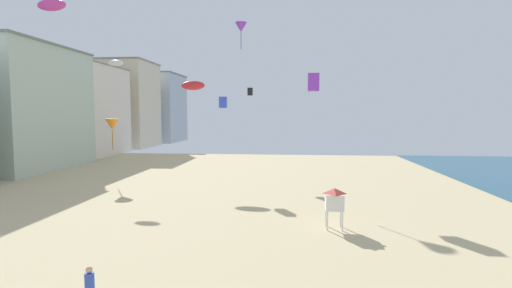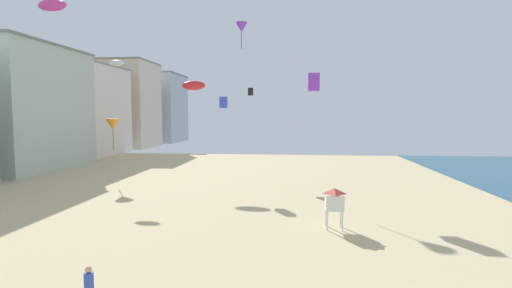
{
  "view_description": "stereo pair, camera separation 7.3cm",
  "coord_description": "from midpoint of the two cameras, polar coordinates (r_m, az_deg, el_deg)",
  "views": [
    {
      "loc": [
        7.18,
        -5.35,
        7.13
      ],
      "look_at": [
        4.84,
        18.5,
        5.2
      ],
      "focal_mm": 26.3,
      "sensor_mm": 36.0,
      "label": 1
    },
    {
      "loc": [
        7.25,
        -5.34,
        7.13
      ],
      "look_at": [
        4.84,
        18.5,
        5.2
      ],
      "focal_mm": 26.3,
      "sensor_mm": 36.0,
      "label": 2
    }
  ],
  "objects": [
    {
      "name": "lifeguard_stand",
      "position": [
        23.96,
        11.92,
        -8.26
      ],
      "size": [
        1.1,
        1.1,
        2.55
      ],
      "rotation": [
        0.0,
        0.0,
        0.39
      ],
      "color": "white",
      "rests_on": "ground"
    },
    {
      "name": "boardwalk_hotel_mid",
      "position": [
        57.8,
        -32.98,
        4.67
      ],
      "size": [
        13.39,
        16.97,
        15.88
      ],
      "color": "#B7C6B2",
      "rests_on": "ground"
    },
    {
      "name": "kite_red_parafoil",
      "position": [
        42.76,
        -9.42,
        8.77
      ],
      "size": [
        2.64,
        0.73,
        1.03
      ],
      "color": "red"
    },
    {
      "name": "boardwalk_hotel_distant",
      "position": [
        85.53,
        -19.28,
        5.68
      ],
      "size": [
        12.19,
        12.5,
        18.23
      ],
      "color": "beige",
      "rests_on": "ground"
    },
    {
      "name": "kite_purple_delta",
      "position": [
        44.99,
        -2.17,
        17.31
      ],
      "size": [
        1.33,
        1.33,
        3.03
      ],
      "color": "purple"
    },
    {
      "name": "kite_orange_delta",
      "position": [
        42.51,
        -20.91,
        2.8
      ],
      "size": [
        1.46,
        1.46,
        3.32
      ],
      "color": "orange"
    },
    {
      "name": "boardwalk_hotel_far",
      "position": [
        71.83,
        -24.47,
        4.67
      ],
      "size": [
        10.84,
        13.85,
        15.46
      ],
      "color": "silver",
      "rests_on": "ground"
    },
    {
      "name": "kite_black_box",
      "position": [
        44.64,
        -0.77,
        7.97
      ],
      "size": [
        0.57,
        0.57,
        0.9
      ],
      "color": "black"
    },
    {
      "name": "kite_magenta_parafoil",
      "position": [
        36.34,
        -28.53,
        18.06
      ],
      "size": [
        2.46,
        0.68,
        0.96
      ],
      "color": "#DB3D9E"
    },
    {
      "name": "boardwalk_hotel_furthest",
      "position": [
        100.74,
        -15.29,
        5.3
      ],
      "size": [
        14.38,
        14.72,
        17.27
      ],
      "color": "#ADB7C1",
      "rests_on": "ground"
    },
    {
      "name": "kite_blue_box",
      "position": [
        38.43,
        -4.91,
        6.33
      ],
      "size": [
        0.72,
        0.72,
        1.13
      ],
      "color": "blue"
    },
    {
      "name": "kite_flyer",
      "position": [
        15.73,
        -23.93,
        -19.07
      ],
      "size": [
        0.34,
        0.34,
        1.64
      ],
      "rotation": [
        0.0,
        0.0,
        1.62
      ],
      "color": "#383D4C",
      "rests_on": "ground"
    },
    {
      "name": "kite_purple_box",
      "position": [
        34.25,
        8.83,
        9.27
      ],
      "size": [
        0.99,
        0.99,
        1.56
      ],
      "color": "purple"
    },
    {
      "name": "kite_white_parafoil",
      "position": [
        44.87,
        -20.43,
        11.46
      ],
      "size": [
        1.73,
        0.48,
        0.67
      ],
      "color": "white"
    }
  ]
}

